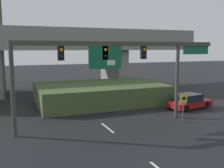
# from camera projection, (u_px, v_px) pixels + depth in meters

# --- Properties ---
(lane_markings) EXTENTS (0.14, 23.89, 0.01)m
(lane_markings) POSITION_uv_depth(u_px,v_px,m) (92.00, 116.00, 21.67)
(lane_markings) COLOR silver
(lane_markings) RESTS_ON ground
(signal_gantry) EXTENTS (15.32, 0.44, 6.03)m
(signal_gantry) POSITION_uv_depth(u_px,v_px,m) (118.00, 58.00, 18.52)
(signal_gantry) COLOR #383D33
(signal_gantry) RESTS_ON ground
(speed_limit_sign) EXTENTS (0.60, 0.11, 2.20)m
(speed_limit_sign) POSITION_uv_depth(u_px,v_px,m) (183.00, 104.00, 19.55)
(speed_limit_sign) COLOR #4C4C4C
(speed_limit_sign) RESTS_ON ground
(highway_light_pole_near) EXTENTS (0.70, 0.36, 14.45)m
(highway_light_pole_near) POSITION_uv_depth(u_px,v_px,m) (1.00, 28.00, 27.10)
(highway_light_pole_near) COLOR #383D33
(highway_light_pole_near) RESTS_ON ground
(overpass_bridge) EXTENTS (34.92, 8.57, 7.88)m
(overpass_bridge) POSITION_uv_depth(u_px,v_px,m) (60.00, 48.00, 33.26)
(overpass_bridge) COLOR gray
(overpass_bridge) RESTS_ON ground
(grass_embankment) EXTENTS (12.53, 8.18, 1.90)m
(grass_embankment) POSITION_uv_depth(u_px,v_px,m) (100.00, 93.00, 26.81)
(grass_embankment) COLOR #42562D
(grass_embankment) RESTS_ON ground
(parked_sedan_near_right) EXTENTS (4.51, 2.58, 1.36)m
(parked_sedan_near_right) POSITION_uv_depth(u_px,v_px,m) (189.00, 102.00, 24.29)
(parked_sedan_near_right) COLOR maroon
(parked_sedan_near_right) RESTS_ON ground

